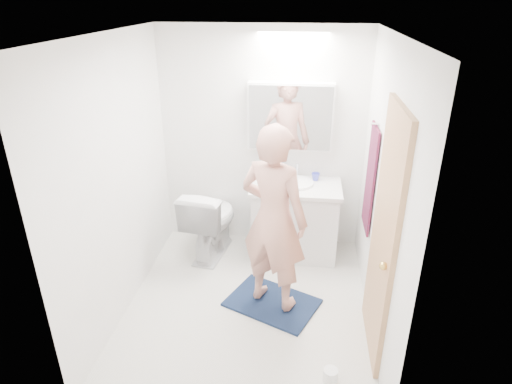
# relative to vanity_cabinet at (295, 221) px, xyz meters

# --- Properties ---
(floor) EXTENTS (2.50, 2.50, 0.00)m
(floor) POSITION_rel_vanity_cabinet_xyz_m (-0.39, -0.96, -0.39)
(floor) COLOR silver
(floor) RESTS_ON ground
(ceiling) EXTENTS (2.50, 2.50, 0.00)m
(ceiling) POSITION_rel_vanity_cabinet_xyz_m (-0.39, -0.96, 2.01)
(ceiling) COLOR white
(ceiling) RESTS_ON floor
(wall_back) EXTENTS (2.50, 0.00, 2.50)m
(wall_back) POSITION_rel_vanity_cabinet_xyz_m (-0.39, 0.29, 0.81)
(wall_back) COLOR white
(wall_back) RESTS_ON floor
(wall_front) EXTENTS (2.50, 0.00, 2.50)m
(wall_front) POSITION_rel_vanity_cabinet_xyz_m (-0.39, -2.21, 0.81)
(wall_front) COLOR white
(wall_front) RESTS_ON floor
(wall_left) EXTENTS (0.00, 2.50, 2.50)m
(wall_left) POSITION_rel_vanity_cabinet_xyz_m (-1.49, -0.96, 0.81)
(wall_left) COLOR white
(wall_left) RESTS_ON floor
(wall_right) EXTENTS (0.00, 2.50, 2.50)m
(wall_right) POSITION_rel_vanity_cabinet_xyz_m (0.71, -0.96, 0.81)
(wall_right) COLOR white
(wall_right) RESTS_ON floor
(vanity_cabinet) EXTENTS (0.90, 0.55, 0.78)m
(vanity_cabinet) POSITION_rel_vanity_cabinet_xyz_m (0.00, 0.00, 0.00)
(vanity_cabinet) COLOR silver
(vanity_cabinet) RESTS_ON floor
(countertop) EXTENTS (0.95, 0.58, 0.04)m
(countertop) POSITION_rel_vanity_cabinet_xyz_m (0.00, -0.00, 0.41)
(countertop) COLOR white
(countertop) RESTS_ON vanity_cabinet
(sink_basin) EXTENTS (0.36, 0.36, 0.03)m
(sink_basin) POSITION_rel_vanity_cabinet_xyz_m (0.00, 0.03, 0.45)
(sink_basin) COLOR white
(sink_basin) RESTS_ON countertop
(faucet) EXTENTS (0.02, 0.02, 0.16)m
(faucet) POSITION_rel_vanity_cabinet_xyz_m (0.00, 0.22, 0.51)
(faucet) COLOR silver
(faucet) RESTS_ON countertop
(medicine_cabinet) EXTENTS (0.88, 0.14, 0.70)m
(medicine_cabinet) POSITION_rel_vanity_cabinet_xyz_m (-0.09, 0.21, 1.11)
(medicine_cabinet) COLOR white
(medicine_cabinet) RESTS_ON wall_back
(mirror_panel) EXTENTS (0.84, 0.01, 0.66)m
(mirror_panel) POSITION_rel_vanity_cabinet_xyz_m (-0.09, 0.13, 1.11)
(mirror_panel) COLOR silver
(mirror_panel) RESTS_ON medicine_cabinet
(toilet) EXTENTS (0.57, 0.86, 0.81)m
(toilet) POSITION_rel_vanity_cabinet_xyz_m (-0.91, -0.12, 0.02)
(toilet) COLOR white
(toilet) RESTS_ON floor
(bath_rug) EXTENTS (0.96, 0.83, 0.02)m
(bath_rug) POSITION_rel_vanity_cabinet_xyz_m (-0.16, -0.93, -0.38)
(bath_rug) COLOR #142441
(bath_rug) RESTS_ON floor
(person) EXTENTS (0.73, 0.63, 1.70)m
(person) POSITION_rel_vanity_cabinet_xyz_m (-0.16, -0.93, 0.51)
(person) COLOR tan
(person) RESTS_ON bath_rug
(door) EXTENTS (0.04, 0.80, 2.00)m
(door) POSITION_rel_vanity_cabinet_xyz_m (0.69, -1.31, 0.61)
(door) COLOR #A77E53
(door) RESTS_ON wall_right
(door_knob) EXTENTS (0.06, 0.06, 0.06)m
(door_knob) POSITION_rel_vanity_cabinet_xyz_m (0.65, -1.61, 0.56)
(door_knob) COLOR gold
(door_knob) RESTS_ON door
(towel) EXTENTS (0.02, 0.42, 1.00)m
(towel) POSITION_rel_vanity_cabinet_xyz_m (0.69, -0.41, 0.71)
(towel) COLOR #18133D
(towel) RESTS_ON wall_right
(towel_hook) EXTENTS (0.07, 0.02, 0.02)m
(towel_hook) POSITION_rel_vanity_cabinet_xyz_m (0.67, -0.41, 1.23)
(towel_hook) COLOR silver
(towel_hook) RESTS_ON wall_right
(soap_bottle_a) EXTENTS (0.11, 0.11, 0.20)m
(soap_bottle_a) POSITION_rel_vanity_cabinet_xyz_m (-0.32, 0.15, 0.53)
(soap_bottle_a) COLOR beige
(soap_bottle_a) RESTS_ON countertop
(soap_bottle_b) EXTENTS (0.12, 0.12, 0.19)m
(soap_bottle_b) POSITION_rel_vanity_cabinet_xyz_m (-0.16, 0.18, 0.52)
(soap_bottle_b) COLOR #5B99C4
(soap_bottle_b) RESTS_ON countertop
(toothbrush_cup) EXTENTS (0.10, 0.10, 0.08)m
(toothbrush_cup) POSITION_rel_vanity_cabinet_xyz_m (0.20, 0.16, 0.47)
(toothbrush_cup) COLOR #444CCD
(toothbrush_cup) RESTS_ON countertop
(toilet_paper_roll) EXTENTS (0.11, 0.11, 0.10)m
(toilet_paper_roll) POSITION_rel_vanity_cabinet_xyz_m (0.34, -1.77, -0.34)
(toilet_paper_roll) COLOR white
(toilet_paper_roll) RESTS_ON floor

